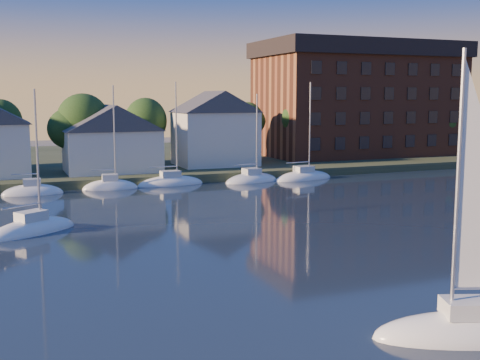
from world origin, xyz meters
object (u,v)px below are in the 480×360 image
clubhouse_east (215,127)px  condo_block (358,98)px  hero_sailboat (473,325)px  drifting_sailboat_left (32,232)px  clubhouse_centre (112,137)px

clubhouse_east → condo_block: bearing=12.9°
hero_sailboat → drifting_sailboat_left: 31.93m
clubhouse_centre → drifting_sailboat_left: size_ratio=0.99×
hero_sailboat → clubhouse_centre: bearing=-64.0°
clubhouse_centre → condo_block: (40.00, 7.95, 4.66)m
drifting_sailboat_left → clubhouse_east: bearing=16.8°
clubhouse_east → drifting_sailboat_left: clubhouse_east is taller
condo_block → hero_sailboat: bearing=-118.9°
condo_block → drifting_sailboat_left: 62.44m
condo_block → clubhouse_east: bearing=-167.1°
clubhouse_centre → hero_sailboat: hero_sailboat is taller
clubhouse_centre → condo_block: bearing=11.2°
clubhouse_east → drifting_sailboat_left: size_ratio=0.90×
hero_sailboat → drifting_sailboat_left: bearing=-39.4°
clubhouse_east → condo_block: condo_block is taller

